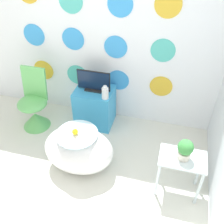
{
  "coord_description": "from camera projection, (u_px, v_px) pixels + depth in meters",
  "views": [
    {
      "loc": [
        1.0,
        -1.23,
        2.53
      ],
      "look_at": [
        0.45,
        0.84,
        0.79
      ],
      "focal_mm": 42.0,
      "sensor_mm": 36.0,
      "label": 1
    }
  ],
  "objects": [
    {
      "name": "wall_back_dotted",
      "position": [
        96.0,
        29.0,
        3.23
      ],
      "size": [
        4.2,
        0.05,
        2.6
      ],
      "color": "white",
      "rests_on": "ground_plane"
    },
    {
      "name": "tv_cabinet",
      "position": [
        95.0,
        107.0,
        3.67
      ],
      "size": [
        0.51,
        0.42,
        0.56
      ],
      "color": "#389ED6",
      "rests_on": "ground_plane"
    },
    {
      "name": "potted_plant_left",
      "position": [
        185.0,
        149.0,
        2.55
      ],
      "size": [
        0.16,
        0.16,
        0.23
      ],
      "color": "beige",
      "rests_on": "side_table"
    },
    {
      "name": "rubber_duck",
      "position": [
        75.0,
        132.0,
        2.83
      ],
      "size": [
        0.07,
        0.07,
        0.08
      ],
      "color": "yellow",
      "rests_on": "bathtub"
    },
    {
      "name": "bathtub",
      "position": [
        79.0,
        150.0,
        3.04
      ],
      "size": [
        0.82,
        0.57,
        0.54
      ],
      "color": "white",
      "rests_on": "ground_plane"
    },
    {
      "name": "chair",
      "position": [
        34.0,
        110.0,
        3.63
      ],
      "size": [
        0.4,
        0.4,
        0.86
      ],
      "color": "#66C166",
      "rests_on": "ground_plane"
    },
    {
      "name": "tv",
      "position": [
        94.0,
        82.0,
        3.42
      ],
      "size": [
        0.45,
        0.12,
        0.29
      ],
      "color": "black",
      "rests_on": "tv_cabinet"
    },
    {
      "name": "ground_plane",
      "position": [
        49.0,
        214.0,
        2.71
      ],
      "size": [
        12.0,
        12.0,
        0.0
      ],
      "primitive_type": "plane",
      "color": "silver"
    },
    {
      "name": "side_table",
      "position": [
        181.0,
        165.0,
        2.69
      ],
      "size": [
        0.47,
        0.3,
        0.52
      ],
      "color": "silver",
      "rests_on": "ground_plane"
    },
    {
      "name": "vase",
      "position": [
        105.0,
        93.0,
        3.3
      ],
      "size": [
        0.09,
        0.09,
        0.18
      ],
      "color": "white",
      "rests_on": "tv_cabinet"
    }
  ]
}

